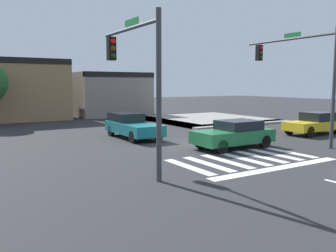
{
  "coord_description": "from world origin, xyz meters",
  "views": [
    {
      "loc": [
        -10.76,
        -15.77,
        3.25
      ],
      "look_at": [
        -0.85,
        0.43,
        1.0
      ],
      "focal_mm": 37.87,
      "sensor_mm": 36.0,
      "label": 1
    }
  ],
  "objects_px": {
    "traffic_signal_southeast": "(298,65)",
    "car_green": "(234,134)",
    "car_teal": "(132,125)",
    "car_yellow": "(315,123)",
    "traffic_signal_southwest": "(135,65)"
  },
  "relations": [
    {
      "from": "traffic_signal_southeast",
      "to": "traffic_signal_southwest",
      "type": "relative_size",
      "value": 1.07
    },
    {
      "from": "car_teal",
      "to": "car_yellow",
      "type": "height_order",
      "value": "car_teal"
    },
    {
      "from": "car_teal",
      "to": "car_green",
      "type": "relative_size",
      "value": 1.11
    },
    {
      "from": "traffic_signal_southeast",
      "to": "traffic_signal_southwest",
      "type": "bearing_deg",
      "value": 96.89
    },
    {
      "from": "traffic_signal_southeast",
      "to": "car_green",
      "type": "distance_m",
      "value": 5.51
    },
    {
      "from": "car_teal",
      "to": "car_green",
      "type": "height_order",
      "value": "car_teal"
    },
    {
      "from": "car_teal",
      "to": "car_yellow",
      "type": "distance_m",
      "value": 11.85
    },
    {
      "from": "traffic_signal_southeast",
      "to": "car_green",
      "type": "xyz_separation_m",
      "value": [
        -4.17,
        0.4,
        -3.57
      ]
    },
    {
      "from": "traffic_signal_southeast",
      "to": "car_green",
      "type": "bearing_deg",
      "value": 84.51
    },
    {
      "from": "traffic_signal_southeast",
      "to": "car_teal",
      "type": "xyz_separation_m",
      "value": [
        -7.09,
        6.31,
        -3.55
      ]
    },
    {
      "from": "traffic_signal_southeast",
      "to": "car_green",
      "type": "height_order",
      "value": "traffic_signal_southeast"
    },
    {
      "from": "car_teal",
      "to": "car_yellow",
      "type": "xyz_separation_m",
      "value": [
        10.8,
        -4.87,
        -0.03
      ]
    },
    {
      "from": "car_yellow",
      "to": "car_teal",
      "type": "bearing_deg",
      "value": -24.25
    },
    {
      "from": "car_green",
      "to": "traffic_signal_southwest",
      "type": "bearing_deg",
      "value": 14.72
    },
    {
      "from": "traffic_signal_southeast",
      "to": "car_yellow",
      "type": "bearing_deg",
      "value": -68.67
    }
  ]
}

